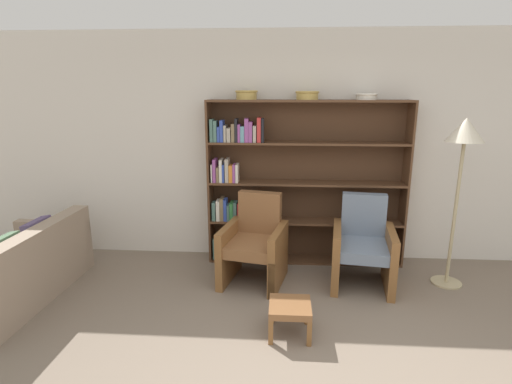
{
  "coord_description": "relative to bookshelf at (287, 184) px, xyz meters",
  "views": [
    {
      "loc": [
        -0.37,
        -2.24,
        2.07
      ],
      "look_at": [
        -0.66,
        2.11,
        0.95
      ],
      "focal_mm": 28.0,
      "sensor_mm": 36.0,
      "label": 1
    }
  ],
  "objects": [
    {
      "name": "floor_lamp",
      "position": [
        1.77,
        -0.53,
        0.58
      ],
      "size": [
        0.37,
        0.37,
        1.8
      ],
      "color": "tan",
      "rests_on": "ground"
    },
    {
      "name": "wall_back",
      "position": [
        0.32,
        0.17,
        0.41
      ],
      "size": [
        12.0,
        0.06,
        2.75
      ],
      "color": "silver",
      "rests_on": "ground"
    },
    {
      "name": "bowl_sage",
      "position": [
        0.21,
        -0.02,
        1.04
      ],
      "size": [
        0.27,
        0.27,
        0.1
      ],
      "color": "tan",
      "rests_on": "bookshelf"
    },
    {
      "name": "armchair_leather",
      "position": [
        -0.34,
        -0.59,
        -0.55
      ],
      "size": [
        0.76,
        0.8,
        0.96
      ],
      "rotation": [
        0.0,
        0.0,
        2.94
      ],
      "color": "brown",
      "rests_on": "ground"
    },
    {
      "name": "couch",
      "position": [
        -2.74,
        -1.18,
        -0.7
      ],
      "size": [
        0.94,
        1.73,
        0.77
      ],
      "rotation": [
        0.0,
        0.0,
        1.54
      ],
      "color": "gray",
      "rests_on": "ground"
    },
    {
      "name": "footstool",
      "position": [
        0.03,
        -1.59,
        -0.74
      ],
      "size": [
        0.36,
        0.36,
        0.29
      ],
      "color": "brown",
      "rests_on": "ground"
    },
    {
      "name": "armchair_cushioned",
      "position": [
        0.83,
        -0.58,
        -0.55
      ],
      "size": [
        0.73,
        0.76,
        0.96
      ],
      "rotation": [
        0.0,
        0.0,
        3.0
      ],
      "color": "brown",
      "rests_on": "ground"
    },
    {
      "name": "bookshelf",
      "position": [
        0.0,
        0.0,
        0.0
      ],
      "size": [
        2.34,
        0.3,
        1.96
      ],
      "color": "brown",
      "rests_on": "ground"
    },
    {
      "name": "bowl_terracotta",
      "position": [
        0.87,
        -0.02,
        1.03
      ],
      "size": [
        0.24,
        0.24,
        0.07
      ],
      "color": "silver",
      "rests_on": "bookshelf"
    },
    {
      "name": "bowl_copper",
      "position": [
        -0.48,
        -0.02,
        1.05
      ],
      "size": [
        0.26,
        0.26,
        0.1
      ],
      "color": "tan",
      "rests_on": "bookshelf"
    }
  ]
}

